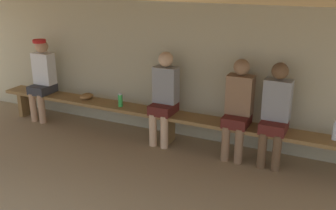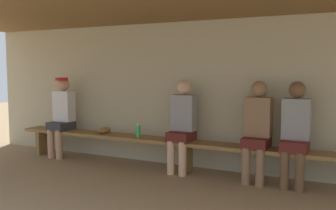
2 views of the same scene
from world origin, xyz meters
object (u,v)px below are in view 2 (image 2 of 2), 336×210
object	(u,v)px
player_middle	(62,113)
baseball_glove_dark_brown	(104,130)
bench	(187,146)
player_near_post	(182,122)
player_leftmost	(257,127)
water_bottle_blue	(138,131)
player_in_white	(295,130)

from	to	relation	value
player_middle	baseball_glove_dark_brown	distance (m)	0.88
bench	player_near_post	distance (m)	0.35
player_leftmost	baseball_glove_dark_brown	bearing A→B (deg)	179.30
water_bottle_blue	baseball_glove_dark_brown	size ratio (longest dim) A/B	0.86
water_bottle_blue	baseball_glove_dark_brown	xyz separation A→B (m)	(-0.68, 0.07, -0.05)
player_leftmost	water_bottle_blue	world-z (taller)	player_leftmost
bench	player_near_post	bearing A→B (deg)	177.58
player_near_post	baseball_glove_dark_brown	xyz separation A→B (m)	(-1.39, 0.03, -0.22)
player_in_white	water_bottle_blue	world-z (taller)	player_in_white
player_near_post	player_leftmost	bearing A→B (deg)	0.00
player_in_white	player_leftmost	xyz separation A→B (m)	(-0.48, 0.00, 0.00)
water_bottle_blue	player_leftmost	bearing A→B (deg)	1.36
baseball_glove_dark_brown	player_near_post	bearing A→B (deg)	98.52
player_near_post	water_bottle_blue	bearing A→B (deg)	-176.58
player_middle	water_bottle_blue	size ratio (longest dim) A/B	6.53
bench	player_in_white	size ratio (longest dim) A/B	4.49
player_in_white	player_leftmost	bearing A→B (deg)	180.00
player_near_post	player_in_white	distance (m)	1.56
bench	baseball_glove_dark_brown	distance (m)	1.47
player_in_white	player_leftmost	world-z (taller)	same
player_near_post	player_middle	distance (m)	2.24
player_near_post	water_bottle_blue	distance (m)	0.73
bench	player_near_post	size ratio (longest dim) A/B	4.49
player_middle	player_leftmost	world-z (taller)	player_middle
player_near_post	player_in_white	size ratio (longest dim) A/B	1.00
player_middle	bench	bearing A→B (deg)	-0.09
player_near_post	player_middle	world-z (taller)	player_middle
player_middle	player_in_white	distance (m)	3.80
player_middle	baseball_glove_dark_brown	world-z (taller)	player_middle
bench	player_leftmost	xyz separation A→B (m)	(1.00, 0.00, 0.34)
water_bottle_blue	baseball_glove_dark_brown	bearing A→B (deg)	173.94
player_leftmost	water_bottle_blue	bearing A→B (deg)	-178.64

